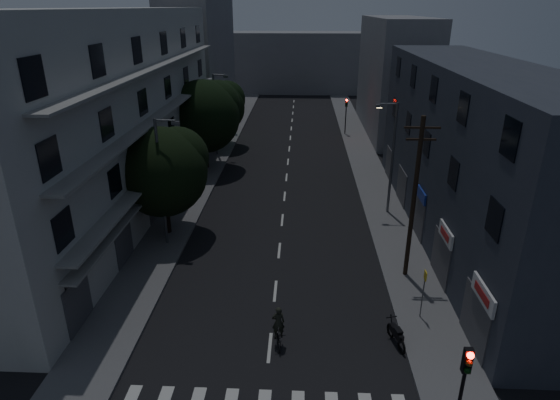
# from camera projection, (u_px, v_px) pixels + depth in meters

# --- Properties ---
(ground) EXTENTS (160.00, 160.00, 0.00)m
(ground) POSITION_uv_depth(u_px,v_px,m) (287.00, 175.00, 42.12)
(ground) COLOR black
(ground) RESTS_ON ground
(sidewalk_left) EXTENTS (3.00, 90.00, 0.15)m
(sidewalk_left) POSITION_uv_depth(u_px,v_px,m) (204.00, 173.00, 42.41)
(sidewalk_left) COLOR #565659
(sidewalk_left) RESTS_ON ground
(sidewalk_right) EXTENTS (3.00, 90.00, 0.15)m
(sidewalk_right) POSITION_uv_depth(u_px,v_px,m) (370.00, 176.00, 41.77)
(sidewalk_right) COLOR #565659
(sidewalk_right) RESTS_ON ground
(lane_markings) EXTENTS (0.15, 60.50, 0.01)m
(lane_markings) POSITION_uv_depth(u_px,v_px,m) (289.00, 155.00, 47.88)
(lane_markings) COLOR beige
(lane_markings) RESTS_ON ground
(building_left) EXTENTS (7.00, 36.00, 14.00)m
(building_left) POSITION_uv_depth(u_px,v_px,m) (117.00, 114.00, 33.49)
(building_left) COLOR #B3B3AE
(building_left) RESTS_ON ground
(building_right) EXTENTS (6.19, 28.00, 11.00)m
(building_right) POSITION_uv_depth(u_px,v_px,m) (472.00, 155.00, 29.35)
(building_right) COLOR #2C303B
(building_right) RESTS_ON ground
(building_far_left) EXTENTS (6.00, 20.00, 16.00)m
(building_far_left) POSITION_uv_depth(u_px,v_px,m) (201.00, 57.00, 60.77)
(building_far_left) COLOR slate
(building_far_left) RESTS_ON ground
(building_far_right) EXTENTS (6.00, 20.00, 13.00)m
(building_far_right) POSITION_uv_depth(u_px,v_px,m) (394.00, 76.00, 54.79)
(building_far_right) COLOR slate
(building_far_right) RESTS_ON ground
(building_far_end) EXTENTS (24.00, 8.00, 10.00)m
(building_far_end) POSITION_uv_depth(u_px,v_px,m) (295.00, 62.00, 81.70)
(building_far_end) COLOR slate
(building_far_end) RESTS_ON ground
(tree_near) EXTENTS (5.76, 5.76, 7.11)m
(tree_near) POSITION_uv_depth(u_px,v_px,m) (163.00, 168.00, 29.64)
(tree_near) COLOR black
(tree_near) RESTS_ON sidewalk_left
(tree_mid) EXTENTS (6.54, 6.54, 8.05)m
(tree_mid) POSITION_uv_depth(u_px,v_px,m) (204.00, 114.00, 41.96)
(tree_mid) COLOR black
(tree_mid) RESTS_ON sidewalk_left
(tree_far) EXTENTS (5.61, 5.61, 6.94)m
(tree_far) POSITION_uv_depth(u_px,v_px,m) (219.00, 105.00, 49.07)
(tree_far) COLOR black
(tree_far) RESTS_ON sidewalk_left
(traffic_signal_near) EXTENTS (0.28, 0.37, 4.10)m
(traffic_signal_near) POSITION_uv_depth(u_px,v_px,m) (464.00, 379.00, 14.96)
(traffic_signal_near) COLOR black
(traffic_signal_near) RESTS_ON sidewalk_right
(traffic_signal_far_right) EXTENTS (0.28, 0.37, 4.10)m
(traffic_signal_far_right) POSITION_uv_depth(u_px,v_px,m) (346.00, 109.00, 54.12)
(traffic_signal_far_right) COLOR black
(traffic_signal_far_right) RESTS_ON sidewalk_right
(traffic_signal_far_left) EXTENTS (0.28, 0.37, 4.10)m
(traffic_signal_far_left) POSITION_uv_depth(u_px,v_px,m) (234.00, 108.00, 54.56)
(traffic_signal_far_left) COLOR black
(traffic_signal_far_left) RESTS_ON sidewalk_left
(street_lamp_left_near) EXTENTS (1.51, 0.25, 8.00)m
(street_lamp_left_near) POSITION_uv_depth(u_px,v_px,m) (162.00, 177.00, 28.19)
(street_lamp_left_near) COLOR #525559
(street_lamp_left_near) RESTS_ON sidewalk_left
(street_lamp_right) EXTENTS (1.51, 0.25, 8.00)m
(street_lamp_right) POSITION_uv_depth(u_px,v_px,m) (391.00, 153.00, 32.68)
(street_lamp_right) COLOR #5A5C62
(street_lamp_right) RESTS_ON sidewalk_right
(street_lamp_left_far) EXTENTS (1.51, 0.25, 8.00)m
(street_lamp_left_far) POSITION_uv_depth(u_px,v_px,m) (216.00, 111.00, 45.98)
(street_lamp_left_far) COLOR #515358
(street_lamp_left_far) RESTS_ON sidewalk_left
(utility_pole) EXTENTS (1.80, 0.24, 9.00)m
(utility_pole) POSITION_uv_depth(u_px,v_px,m) (414.00, 196.00, 24.57)
(utility_pole) COLOR black
(utility_pole) RESTS_ON sidewalk_right
(bus_stop_sign) EXTENTS (0.06, 0.35, 2.52)m
(bus_stop_sign) POSITION_uv_depth(u_px,v_px,m) (424.00, 286.00, 22.10)
(bus_stop_sign) COLOR #595B60
(bus_stop_sign) RESTS_ON sidewalk_right
(motorcycle) EXTENTS (0.70, 1.78, 1.16)m
(motorcycle) POSITION_uv_depth(u_px,v_px,m) (396.00, 335.00, 20.99)
(motorcycle) COLOR black
(motorcycle) RESTS_ON ground
(cyclist) EXTENTS (0.78, 1.64, 1.99)m
(cyclist) POSITION_uv_depth(u_px,v_px,m) (278.00, 332.00, 20.85)
(cyclist) COLOR black
(cyclist) RESTS_ON ground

